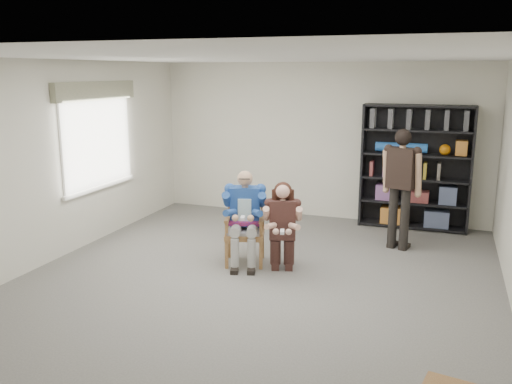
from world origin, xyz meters
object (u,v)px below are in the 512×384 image
at_px(armchair, 245,228).
at_px(kneeling_woman, 282,228).
at_px(seated_man, 245,218).
at_px(standing_man, 400,190).
at_px(bookshelf, 415,168).

relative_size(armchair, kneeling_woman, 0.84).
height_order(seated_man, standing_man, standing_man).
distance_m(seated_man, kneeling_woman, 0.59).
bearing_deg(seated_man, bookshelf, 35.24).
distance_m(seated_man, standing_man, 2.40).
bearing_deg(armchair, bookshelf, 35.24).
xyz_separation_m(seated_man, kneeling_woman, (0.58, -0.12, -0.06)).
xyz_separation_m(armchair, bookshelf, (2.08, 2.62, 0.54)).
height_order(seated_man, kneeling_woman, seated_man).
bearing_deg(standing_man, armchair, -128.01).
bearing_deg(seated_man, standing_man, 18.75).
bearing_deg(kneeling_woman, bookshelf, 44.97).
bearing_deg(seated_man, armchair, 0.00).
xyz_separation_m(armchair, kneeling_woman, (0.58, -0.12, 0.10)).
distance_m(armchair, standing_man, 2.42).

